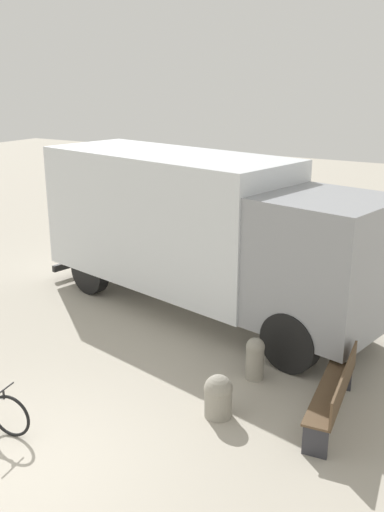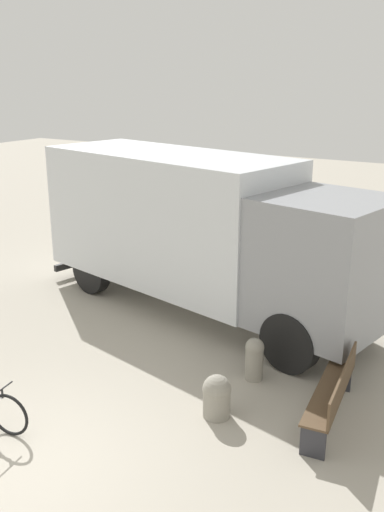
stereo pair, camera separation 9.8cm
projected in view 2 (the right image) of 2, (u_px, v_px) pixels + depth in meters
name	position (u px, v px, depth m)	size (l,w,h in m)	color
ground_plane	(14.00, 468.00, 7.40)	(60.00, 60.00, 0.00)	#A8A091
delivery_truck	(198.00, 227.00, 11.94)	(8.21, 3.79, 3.31)	silver
park_bench	(335.00, 392.00, 8.26)	(0.62, 2.02, 0.88)	brown
bollard_near_bench	(217.00, 396.00, 8.44)	(0.43, 0.43, 0.67)	gray
bollard_far_bench	(254.00, 357.00, 9.47)	(0.32, 0.32, 0.74)	gray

